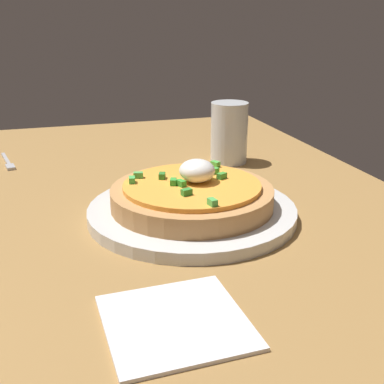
# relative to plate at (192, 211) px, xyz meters

# --- Properties ---
(dining_table) EXTENTS (1.12, 0.88, 0.03)m
(dining_table) POSITION_rel_plate_xyz_m (0.06, 0.10, -0.02)
(dining_table) COLOR olive
(dining_table) RESTS_ON ground
(plate) EXTENTS (0.28, 0.28, 0.02)m
(plate) POSITION_rel_plate_xyz_m (0.00, 0.00, 0.00)
(plate) COLOR silver
(plate) RESTS_ON dining_table
(pizza) EXTENTS (0.22, 0.22, 0.06)m
(pizza) POSITION_rel_plate_xyz_m (0.00, -0.00, 0.02)
(pizza) COLOR tan
(pizza) RESTS_ON plate
(cup_far) EXTENTS (0.07, 0.07, 0.11)m
(cup_far) POSITION_rel_plate_xyz_m (0.23, -0.14, 0.04)
(cup_far) COLOR silver
(cup_far) RESTS_ON dining_table
(fork) EXTENTS (0.11, 0.03, 0.01)m
(fork) POSITION_rel_plate_xyz_m (0.33, 0.25, -0.01)
(fork) COLOR #B7B7BC
(fork) RESTS_ON dining_table
(napkin) EXTENTS (0.13, 0.13, 0.00)m
(napkin) POSITION_rel_plate_xyz_m (-0.23, 0.08, -0.01)
(napkin) COLOR white
(napkin) RESTS_ON dining_table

